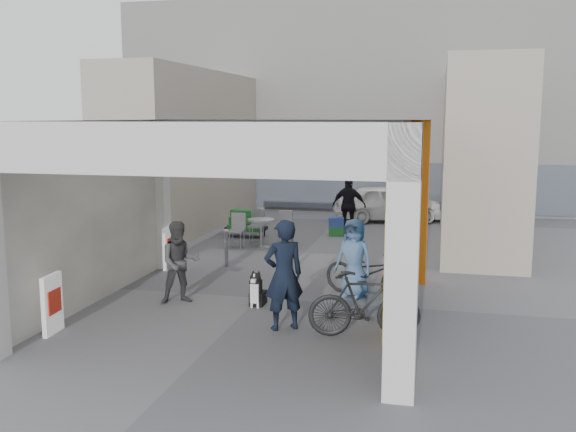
% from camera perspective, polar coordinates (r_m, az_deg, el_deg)
% --- Properties ---
extents(ground, '(90.00, 90.00, 0.00)m').
position_cam_1_polar(ground, '(12.86, -2.62, -7.29)').
color(ground, '#5E5E64').
rests_on(ground, ground).
extents(arcade_canopy, '(6.40, 6.45, 6.40)m').
position_cam_1_polar(arcade_canopy, '(11.49, -1.23, 2.50)').
color(arcade_canopy, silver).
rests_on(arcade_canopy, ground).
extents(far_building, '(18.00, 4.08, 8.00)m').
position_cam_1_polar(far_building, '(26.09, 5.89, 9.72)').
color(far_building, silver).
rests_on(far_building, ground).
extents(plaza_bldg_left, '(2.00, 9.00, 5.00)m').
position_cam_1_polar(plaza_bldg_left, '(20.95, -8.93, 5.81)').
color(plaza_bldg_left, '#A09485').
rests_on(plaza_bldg_left, ground).
extents(plaza_bldg_right, '(2.00, 9.00, 5.00)m').
position_cam_1_polar(plaza_bldg_right, '(19.43, 16.59, 5.32)').
color(plaza_bldg_right, '#A09485').
rests_on(plaza_bldg_right, ground).
extents(bollard_left, '(0.09, 0.09, 0.88)m').
position_cam_1_polar(bollard_left, '(15.46, -5.50, -2.88)').
color(bollard_left, gray).
rests_on(bollard_left, ground).
extents(bollard_center, '(0.09, 0.09, 0.86)m').
position_cam_1_polar(bollard_center, '(14.86, 0.32, -3.36)').
color(bollard_center, gray).
rests_on(bollard_center, ground).
extents(bollard_right, '(0.09, 0.09, 0.94)m').
position_cam_1_polar(bollard_right, '(14.74, 5.62, -3.34)').
color(bollard_right, gray).
rests_on(bollard_right, ground).
extents(advert_board_near, '(0.13, 0.55, 1.00)m').
position_cam_1_polar(advert_board_near, '(11.38, -20.21, -7.33)').
color(advert_board_near, silver).
rests_on(advert_board_near, ground).
extents(advert_board_far, '(0.11, 0.55, 1.00)m').
position_cam_1_polar(advert_board_far, '(15.42, -10.51, -2.77)').
color(advert_board_far, silver).
rests_on(advert_board_far, ground).
extents(cafe_set, '(1.56, 1.26, 0.95)m').
position_cam_1_polar(cafe_set, '(17.95, -2.54, -1.55)').
color(cafe_set, '#A5A4A9').
rests_on(cafe_set, ground).
extents(produce_stand, '(1.20, 0.65, 0.79)m').
position_cam_1_polar(produce_stand, '(19.25, -3.74, -0.92)').
color(produce_stand, black).
rests_on(produce_stand, ground).
extents(crate_stack, '(0.51, 0.43, 0.56)m').
position_cam_1_polar(crate_stack, '(19.43, 4.31, -0.94)').
color(crate_stack, '#1B5E28').
rests_on(crate_stack, ground).
extents(border_collie, '(0.26, 0.51, 0.71)m').
position_cam_1_polar(border_collie, '(12.25, -2.81, -6.74)').
color(border_collie, black).
rests_on(border_collie, ground).
extents(man_with_dog, '(0.82, 0.75, 1.88)m').
position_cam_1_polar(man_with_dog, '(10.79, -0.38, -5.26)').
color(man_with_dog, black).
rests_on(man_with_dog, ground).
extents(man_back_turned, '(0.97, 0.91, 1.59)m').
position_cam_1_polar(man_back_turned, '(12.52, -9.58, -4.08)').
color(man_back_turned, '#3F3E41').
rests_on(man_back_turned, ground).
extents(man_elderly, '(0.90, 0.74, 1.58)m').
position_cam_1_polar(man_elderly, '(12.81, 5.89, -3.73)').
color(man_elderly, '#5475A4').
rests_on(man_elderly, ground).
extents(man_crates, '(1.08, 0.54, 1.78)m').
position_cam_1_polar(man_crates, '(19.58, 5.45, 0.93)').
color(man_crates, black).
rests_on(man_crates, ground).
extents(bicycle_front, '(2.00, 1.30, 0.99)m').
position_cam_1_polar(bicycle_front, '(12.92, 7.09, -4.99)').
color(bicycle_front, black).
rests_on(bicycle_front, ground).
extents(bicycle_rear, '(1.89, 0.85, 1.10)m').
position_cam_1_polar(bicycle_rear, '(10.59, 6.81, -7.79)').
color(bicycle_rear, black).
rests_on(bicycle_rear, ground).
extents(white_van, '(3.96, 2.43, 1.26)m').
position_cam_1_polar(white_van, '(22.31, 8.86, 1.16)').
color(white_van, white).
rests_on(white_van, ground).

